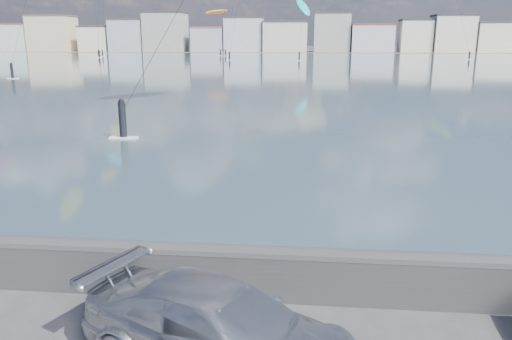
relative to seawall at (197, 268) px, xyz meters
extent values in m
cube|color=#36515B|center=(0.00, 88.80, -0.58)|extent=(500.00, 177.00, 0.00)
cube|color=#4C473D|center=(0.00, 197.30, -0.57)|extent=(500.00, 60.00, 0.00)
cube|color=#28282B|center=(0.00, 0.00, -0.13)|extent=(400.00, 0.35, 0.90)
cylinder|color=#28282B|center=(0.00, 0.00, 0.32)|extent=(400.00, 0.36, 0.36)
cube|color=#B7C6BC|center=(-112.00, 183.30, 4.42)|extent=(14.00, 11.00, 10.00)
cube|color=brown|center=(-112.00, 183.30, 9.72)|extent=(14.28, 11.22, 0.60)
cube|color=beige|center=(-96.50, 183.30, 5.92)|extent=(16.00, 12.00, 13.00)
cube|color=#4C423D|center=(-96.50, 183.30, 12.72)|extent=(16.32, 12.24, 0.60)
cube|color=silver|center=(-79.00, 183.30, 3.92)|extent=(11.00, 10.00, 9.00)
cube|color=#383330|center=(-79.00, 183.30, 8.72)|extent=(11.22, 10.20, 0.60)
cube|color=#9EA8B7|center=(-66.00, 183.30, 5.17)|extent=(13.00, 11.00, 11.50)
cube|color=#383330|center=(-66.00, 183.30, 11.22)|extent=(13.26, 11.22, 0.60)
cube|color=gray|center=(-51.50, 183.30, 6.42)|extent=(15.00, 12.00, 14.00)
cube|color=#2D2D33|center=(-51.50, 183.30, 13.72)|extent=(15.30, 12.24, 0.60)
cube|color=#9EA8B7|center=(-35.00, 183.30, 3.67)|extent=(12.00, 10.00, 8.50)
cube|color=brown|center=(-35.00, 183.30, 8.22)|extent=(12.24, 10.20, 0.60)
cube|color=#B2B7C6|center=(-21.50, 183.30, 5.42)|extent=(14.00, 11.00, 12.00)
cube|color=#383330|center=(-21.50, 183.30, 11.72)|extent=(14.28, 11.22, 0.60)
cube|color=beige|center=(-6.00, 183.30, 4.67)|extent=(16.00, 13.00, 10.50)
cube|color=#383330|center=(-6.00, 183.30, 10.22)|extent=(16.32, 13.26, 0.60)
cube|color=gray|center=(11.00, 183.30, 6.17)|extent=(13.00, 10.00, 13.50)
cube|color=#383330|center=(11.00, 183.30, 13.22)|extent=(13.26, 10.20, 0.60)
cube|color=#B2B7C6|center=(25.50, 183.30, 4.17)|extent=(15.00, 12.00, 9.50)
cube|color=brown|center=(25.50, 183.30, 9.22)|extent=(15.30, 12.24, 0.60)
cube|color=beige|center=(41.00, 183.30, 4.92)|extent=(11.00, 9.00, 11.00)
cube|color=#2D2D33|center=(41.00, 183.30, 10.72)|extent=(11.22, 9.18, 0.60)
cube|color=beige|center=(54.00, 183.30, 5.67)|extent=(14.00, 11.00, 12.50)
cube|color=#2D2D33|center=(54.00, 183.30, 12.22)|extent=(14.28, 11.22, 0.60)
cube|color=silver|center=(69.50, 183.30, 4.42)|extent=(16.00, 12.00, 10.00)
cube|color=#383330|center=(69.50, 183.30, 9.72)|extent=(16.32, 12.24, 0.60)
imported|color=silver|center=(0.84, -2.18, 0.08)|extent=(4.89, 3.49, 1.32)
cube|color=white|center=(-54.19, 127.82, -0.53)|extent=(1.40, 0.42, 0.08)
cylinder|color=black|center=(-54.19, 127.82, 0.37)|extent=(0.36, 0.36, 1.70)
sphere|color=black|center=(-54.19, 127.82, 1.27)|extent=(0.28, 0.28, 0.28)
cylinder|color=black|center=(-55.78, 134.67, 12.06)|extent=(3.22, 13.72, 22.70)
cube|color=white|center=(-34.22, 50.75, -0.53)|extent=(1.40, 0.42, 0.08)
cylinder|color=black|center=(-34.22, 50.75, 0.37)|extent=(0.36, 0.36, 1.70)
sphere|color=black|center=(-34.22, 50.75, 1.27)|extent=(0.28, 0.28, 0.28)
cube|color=white|center=(-20.82, 134.12, -0.53)|extent=(1.40, 0.42, 0.08)
cylinder|color=black|center=(-20.82, 134.12, 0.37)|extent=(0.36, 0.36, 1.70)
sphere|color=black|center=(-20.82, 134.12, 1.27)|extent=(0.28, 0.28, 0.28)
cylinder|color=black|center=(-19.31, 139.38, 12.92)|extent=(3.05, 10.55, 24.42)
cube|color=white|center=(-53.69, 124.03, -0.53)|extent=(1.40, 0.42, 0.08)
cylinder|color=black|center=(-53.69, 124.03, 0.37)|extent=(0.36, 0.36, 1.70)
sphere|color=black|center=(-53.69, 124.03, 1.27)|extent=(0.28, 0.28, 0.28)
ellipsoid|color=#19BFBF|center=(0.77, 120.14, 11.74)|extent=(5.35, 10.53, 5.93)
cube|color=white|center=(0.32, 107.12, -0.53)|extent=(1.40, 0.42, 0.08)
cylinder|color=black|center=(0.32, 107.12, 0.37)|extent=(0.36, 0.36, 1.70)
sphere|color=black|center=(0.32, 107.12, 1.27)|extent=(0.28, 0.28, 0.28)
cylinder|color=black|center=(0.55, 113.63, 6.23)|extent=(0.48, 13.05, 11.04)
cube|color=white|center=(-15.77, 108.20, -0.53)|extent=(1.40, 0.42, 0.08)
cylinder|color=black|center=(-15.77, 108.20, 0.37)|extent=(0.36, 0.36, 1.70)
sphere|color=black|center=(-15.77, 108.20, 1.27)|extent=(0.28, 0.28, 0.28)
cylinder|color=black|center=(-14.71, 116.03, 12.56)|extent=(2.14, 15.68, 23.69)
cube|color=white|center=(-7.00, 15.10, -0.53)|extent=(1.40, 0.42, 0.08)
cylinder|color=black|center=(-7.00, 15.10, 0.37)|extent=(0.36, 0.36, 1.70)
sphere|color=black|center=(-7.00, 15.10, 1.27)|extent=(0.28, 0.28, 0.28)
cylinder|color=black|center=(-5.38, 21.47, 6.21)|extent=(3.28, 12.77, 11.00)
cube|color=white|center=(-51.16, 118.44, -0.53)|extent=(1.40, 0.42, 0.08)
cylinder|color=black|center=(-51.16, 118.44, 0.37)|extent=(0.36, 0.36, 1.70)
sphere|color=black|center=(-51.16, 118.44, 1.27)|extent=(0.28, 0.28, 0.28)
cube|color=white|center=(40.10, 115.84, -0.53)|extent=(1.40, 0.42, 0.08)
cylinder|color=black|center=(40.10, 115.84, 0.37)|extent=(0.36, 0.36, 1.70)
sphere|color=black|center=(40.10, 115.84, 1.27)|extent=(0.28, 0.28, 0.28)
cylinder|color=black|center=(38.79, 120.82, 9.23)|extent=(2.65, 9.99, 17.03)
ellipsoid|color=orange|center=(-25.94, 148.97, 12.13)|extent=(8.20, 10.08, 2.99)
cube|color=white|center=(-22.71, 136.78, -0.53)|extent=(1.40, 0.42, 0.08)
cylinder|color=black|center=(-22.71, 136.78, 0.37)|extent=(0.36, 0.36, 1.70)
sphere|color=black|center=(-22.71, 136.78, 1.27)|extent=(0.28, 0.28, 0.28)
cylinder|color=black|center=(-24.32, 142.87, 6.42)|extent=(3.25, 12.22, 11.43)
camera|label=1|loc=(1.98, -8.58, 4.24)|focal=35.00mm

